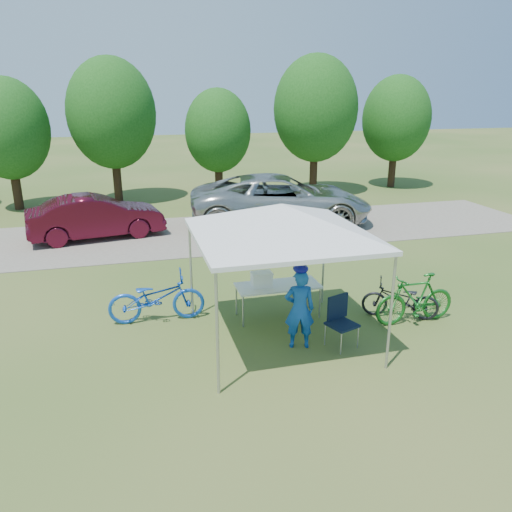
{
  "coord_description": "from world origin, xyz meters",
  "views": [
    {
      "loc": [
        -2.71,
        -8.4,
        4.65
      ],
      "look_at": [
        0.05,
        2.0,
        1.09
      ],
      "focal_mm": 35.0,
      "sensor_mm": 36.0,
      "label": 1
    }
  ],
  "objects": [
    {
      "name": "ground",
      "position": [
        0.0,
        0.0,
        0.0
      ],
      "size": [
        100.0,
        100.0,
        0.0
      ],
      "primitive_type": "plane",
      "color": "#2D5119",
      "rests_on": "ground"
    },
    {
      "name": "gravel_strip",
      "position": [
        0.0,
        8.0,
        0.01
      ],
      "size": [
        24.0,
        5.0,
        0.02
      ],
      "primitive_type": "cube",
      "color": "gray",
      "rests_on": "ground"
    },
    {
      "name": "canopy",
      "position": [
        0.0,
        0.0,
        2.65
      ],
      "size": [
        4.53,
        4.53,
        3.0
      ],
      "color": "#A5A5AA",
      "rests_on": "ground"
    },
    {
      "name": "treeline",
      "position": [
        -0.29,
        14.05,
        3.53
      ],
      "size": [
        24.89,
        4.28,
        6.3
      ],
      "color": "#382314",
      "rests_on": "ground"
    },
    {
      "name": "folding_table",
      "position": [
        0.28,
        1.04,
        0.69
      ],
      "size": [
        1.78,
        0.74,
        0.73
      ],
      "color": "white",
      "rests_on": "ground"
    },
    {
      "name": "folding_chair",
      "position": [
        1.05,
        -0.45,
        0.58
      ],
      "size": [
        0.63,
        0.66,
        0.97
      ],
      "rotation": [
        0.0,
        0.0,
        0.35
      ],
      "color": "black",
      "rests_on": "ground"
    },
    {
      "name": "cooler",
      "position": [
        -0.08,
        1.04,
        0.89
      ],
      "size": [
        0.44,
        0.3,
        0.32
      ],
      "color": "white",
      "rests_on": "folding_table"
    },
    {
      "name": "ice_cream_cup",
      "position": [
        0.74,
        0.99,
        0.77
      ],
      "size": [
        0.09,
        0.09,
        0.07
      ],
      "primitive_type": "cylinder",
      "color": "gold",
      "rests_on": "folding_table"
    },
    {
      "name": "cyclist",
      "position": [
        0.27,
        -0.35,
        0.78
      ],
      "size": [
        0.63,
        0.49,
        1.55
      ],
      "primitive_type": "imported",
      "rotation": [
        0.0,
        0.0,
        2.91
      ],
      "color": "#144AA4",
      "rests_on": "ground"
    },
    {
      "name": "bike_blue",
      "position": [
        -2.25,
        1.49,
        0.53
      ],
      "size": [
        2.03,
        0.77,
        1.05
      ],
      "primitive_type": "imported",
      "rotation": [
        0.0,
        0.0,
        1.54
      ],
      "color": "blue",
      "rests_on": "ground"
    },
    {
      "name": "bike_green",
      "position": [
        2.96,
        0.02,
        0.54
      ],
      "size": [
        1.81,
        0.54,
        1.08
      ],
      "primitive_type": "imported",
      "rotation": [
        0.0,
        0.0,
        -1.55
      ],
      "color": "#15621E",
      "rests_on": "ground"
    },
    {
      "name": "bike_dark",
      "position": [
        2.79,
        0.29,
        0.42
      ],
      "size": [
        1.69,
        1.23,
        0.84
      ],
      "primitive_type": "imported",
      "rotation": [
        0.0,
        0.0,
        -2.05
      ],
      "color": "black",
      "rests_on": "ground"
    },
    {
      "name": "minivan",
      "position": [
        2.73,
        8.56,
        0.92
      ],
      "size": [
        6.94,
        4.14,
        1.81
      ],
      "primitive_type": "imported",
      "rotation": [
        0.0,
        0.0,
        1.39
      ],
      "color": "#B3B4AF",
      "rests_on": "gravel_strip"
    },
    {
      "name": "sedan",
      "position": [
        -3.7,
        8.4,
        0.73
      ],
      "size": [
        4.52,
        2.23,
        1.42
      ],
      "primitive_type": "imported",
      "rotation": [
        0.0,
        0.0,
        1.74
      ],
      "color": "#420B19",
      "rests_on": "gravel_strip"
    }
  ]
}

